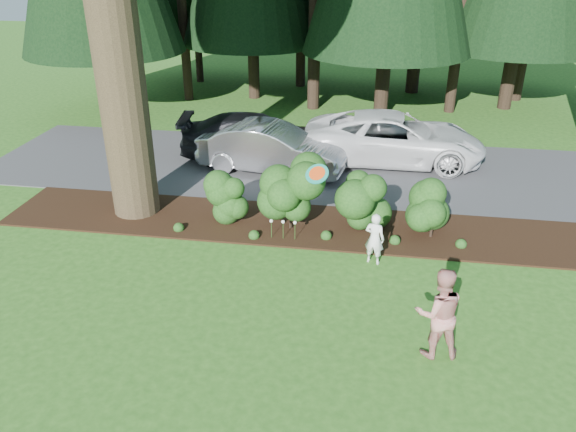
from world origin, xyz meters
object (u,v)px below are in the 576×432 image
object	(u,v)px
child	(375,239)
adult	(439,313)
car_dark_suv	(256,137)
frisbee	(317,174)
car_silver_wagon	(272,148)
car_white_suv	(394,138)

from	to	relation	value
child	adult	bearing A→B (deg)	128.22
car_dark_suv	frisbee	bearing A→B (deg)	-164.95
car_silver_wagon	child	world-z (taller)	car_silver_wagon
child	adult	distance (m)	3.32
car_white_suv	car_silver_wagon	bearing A→B (deg)	110.45
car_dark_suv	frisbee	size ratio (longest dim) A/B	8.70
car_silver_wagon	frisbee	xyz separation A→B (m)	(2.02, -5.34, 1.38)
car_silver_wagon	car_white_suv	bearing A→B (deg)	-60.80
car_white_suv	adult	distance (m)	9.88
car_white_suv	car_dark_suv	world-z (taller)	car_white_suv
car_white_suv	adult	xyz separation A→B (m)	(0.68, -9.86, 0.03)
car_silver_wagon	frisbee	distance (m)	5.87
car_silver_wagon	adult	bearing A→B (deg)	-143.32
car_dark_suv	child	bearing A→B (deg)	-155.33
car_silver_wagon	adult	distance (m)	9.52
car_white_suv	frisbee	bearing A→B (deg)	164.07
car_white_suv	child	world-z (taller)	car_white_suv
child	car_silver_wagon	bearing A→B (deg)	-39.95
car_silver_wagon	child	bearing A→B (deg)	-139.24
child	frisbee	distance (m)	2.07
car_white_suv	frisbee	world-z (taller)	frisbee
child	car_dark_suv	bearing A→B (deg)	-39.72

